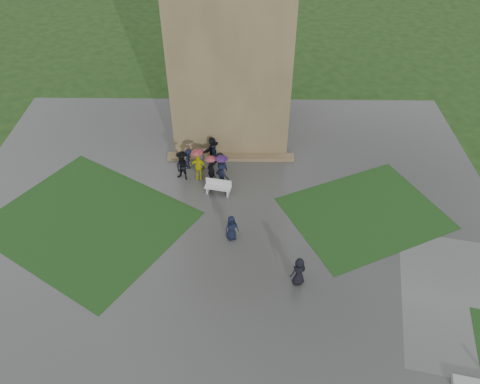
{
  "coord_description": "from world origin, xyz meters",
  "views": [
    {
      "loc": [
        1.05,
        -16.23,
        19.98
      ],
      "look_at": [
        0.74,
        5.54,
        1.2
      ],
      "focal_mm": 35.0,
      "sensor_mm": 36.0,
      "label": 1
    }
  ],
  "objects_px": {
    "bench": "(218,187)",
    "pedestrian_near": "(299,271)",
    "tower": "(231,9)",
    "pedestrian_mid": "(231,228)"
  },
  "relations": [
    {
      "from": "pedestrian_mid",
      "to": "pedestrian_near",
      "type": "relative_size",
      "value": 0.94
    },
    {
      "from": "tower",
      "to": "pedestrian_near",
      "type": "xyz_separation_m",
      "value": [
        3.9,
        -15.43,
        -8.09
      ]
    },
    {
      "from": "bench",
      "to": "tower",
      "type": "bearing_deg",
      "value": 96.97
    },
    {
      "from": "pedestrian_near",
      "to": "bench",
      "type": "bearing_deg",
      "value": -84.87
    },
    {
      "from": "tower",
      "to": "pedestrian_near",
      "type": "height_order",
      "value": "tower"
    },
    {
      "from": "pedestrian_mid",
      "to": "tower",
      "type": "bearing_deg",
      "value": 65.91
    },
    {
      "from": "pedestrian_mid",
      "to": "pedestrian_near",
      "type": "bearing_deg",
      "value": -66.91
    },
    {
      "from": "tower",
      "to": "pedestrian_near",
      "type": "bearing_deg",
      "value": -75.83
    },
    {
      "from": "tower",
      "to": "bench",
      "type": "distance_m",
      "value": 11.8
    },
    {
      "from": "bench",
      "to": "pedestrian_near",
      "type": "bearing_deg",
      "value": -45.8
    }
  ]
}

